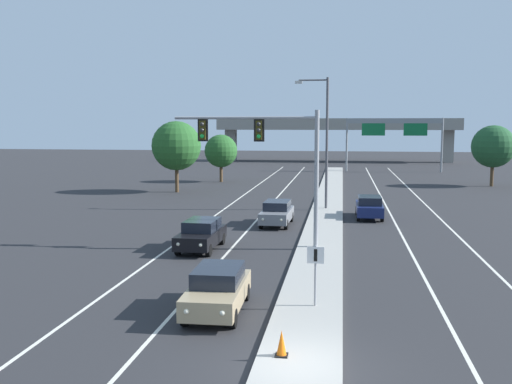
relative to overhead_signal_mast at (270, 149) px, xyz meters
name	(u,v)px	position (x,y,z in m)	size (l,w,h in m)	color
ground_plane	(298,370)	(2.66, -15.31, -5.33)	(260.00, 260.00, 0.00)	#28282B
median_island	(322,238)	(2.66, 2.69, -5.25)	(2.40, 110.00, 0.15)	#9E9B93
lane_stripe_oncoming_center	(258,218)	(-2.04, 9.69, -5.32)	(0.14, 100.00, 0.01)	silver
lane_stripe_receding_center	(394,222)	(7.36, 9.69, -5.32)	(0.14, 100.00, 0.01)	silver
edge_stripe_left	(213,217)	(-5.34, 9.69, -5.32)	(0.14, 100.00, 0.01)	silver
edge_stripe_right	(444,223)	(10.66, 9.69, -5.32)	(0.14, 100.00, 0.01)	silver
overhead_signal_mast	(270,149)	(0.00, 0.00, 0.00)	(7.72, 0.44, 7.20)	gray
median_sign_post	(315,266)	(2.88, -10.10, -3.74)	(0.60, 0.10, 2.20)	gray
street_lamp_median	(324,135)	(2.34, 14.47, 0.46)	(2.58, 0.28, 10.00)	#4C4C51
car_oncoming_tan	(218,289)	(-0.52, -10.83, -4.51)	(1.91, 4.51, 1.58)	tan
car_oncoming_black	(201,234)	(-3.57, -0.87, -4.51)	(1.90, 4.50, 1.58)	black
car_oncoming_grey	(277,213)	(-0.45, 7.22, -4.51)	(1.91, 4.51, 1.58)	slate
car_receding_navy	(369,207)	(5.71, 10.95, -4.51)	(1.84, 4.48, 1.58)	#141E4C
traffic_cone_median_nose	(282,343)	(2.16, -14.78, -4.82)	(0.36, 0.36, 0.74)	black
highway_sign_gantry	(394,128)	(10.86, 52.69, 0.83)	(13.28, 0.42, 7.50)	gray
overpass_bridge	(336,129)	(2.66, 74.41, 0.45)	(42.40, 6.40, 7.65)	gray
tree_far_right_a	(493,147)	(19.65, 34.47, -1.07)	(4.51, 4.51, 6.53)	#4C3823
tree_far_left_b	(221,151)	(-10.05, 34.92, -1.77)	(3.77, 3.77, 5.46)	#4C3823
tree_far_left_a	(176,146)	(-12.23, 24.30, -0.80)	(4.79, 4.79, 6.94)	#4C3823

